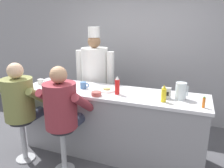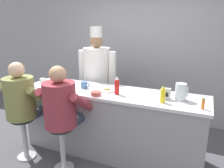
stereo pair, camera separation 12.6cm
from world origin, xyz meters
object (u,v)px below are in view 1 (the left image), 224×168
Objects in this scene: diner_seated_maroon at (62,108)px; cook_in_whites_near at (95,75)px; diner_seated_olive at (21,101)px; hot_sauce_bottle_orange at (204,102)px; coffee_mug_white at (41,82)px; water_pitcher_clear at (181,91)px; cereal_bowl at (96,94)px; coffee_mug_blue at (84,85)px; ketchup_bottle_red at (117,86)px; breakfast_plate at (107,90)px; mustard_bottle_yellow at (164,94)px; napkin_dispenser_chrome at (166,93)px.

diner_seated_maroon is 1.27m from cook_in_whites_near.
diner_seated_maroon is (0.66, 0.00, 0.00)m from diner_seated_olive.
coffee_mug_white is at bearing 176.54° from hot_sauce_bottle_orange.
diner_seated_maroon is 0.77× the size of cook_in_whites_near.
cereal_bowl is (-1.06, -0.27, -0.08)m from water_pitcher_clear.
coffee_mug_blue is (-0.32, 0.24, 0.02)m from cereal_bowl.
water_pitcher_clear is 1.52m from diner_seated_maroon.
diner_seated_olive reaches higher than water_pitcher_clear.
coffee_mug_white is 0.75m from coffee_mug_blue.
water_pitcher_clear is at bearing 24.09° from diner_seated_maroon.
ketchup_bottle_red is 0.56m from coffee_mug_blue.
coffee_mug_white is 0.07× the size of cook_in_whites_near.
diner_seated_olive is at bearing -149.72° from breakfast_plate.
breakfast_plate is (-0.83, 0.17, -0.09)m from mustard_bottle_yellow.
cook_in_whites_near is at bearing 67.39° from diner_seated_olive.
diner_seated_maroon is at bearing 0.01° from diner_seated_olive.
diner_seated_olive is (-1.02, -0.60, -0.10)m from breakfast_plate.
mustard_bottle_yellow is 0.12× the size of cook_in_whites_near.
ketchup_bottle_red is 1.19× the size of mustard_bottle_yellow.
water_pitcher_clear is at bearing 7.45° from ketchup_bottle_red.
cook_in_whites_near is at bearing 148.16° from mustard_bottle_yellow.
diner_seated_olive reaches higher than breakfast_plate.
mustard_bottle_yellow is 0.87× the size of breakfast_plate.
cereal_bowl reaches higher than breakfast_plate.
napkin_dispenser_chrome is at bearing 158.74° from hot_sauce_bottle_orange.
mustard_bottle_yellow is 1.28m from diner_seated_maroon.
ketchup_bottle_red is 1.82× the size of coffee_mug_blue.
mustard_bottle_yellow is 0.15m from napkin_dispenser_chrome.
ketchup_bottle_red is at bearing 173.19° from mustard_bottle_yellow.
ketchup_bottle_red is 1.10m from hot_sauce_bottle_orange.
breakfast_plate is 1.86× the size of cereal_bowl.
coffee_mug_blue is 0.10× the size of diner_seated_maroon.
mustard_bottle_yellow is 1.94m from coffee_mug_white.
coffee_mug_blue is (-1.38, -0.03, -0.06)m from water_pitcher_clear.
cereal_bowl is 0.09× the size of diner_seated_olive.
coffee_mug_white is 0.96× the size of coffee_mug_blue.
water_pitcher_clear is at bearing 14.32° from cereal_bowl.
ketchup_bottle_red is 0.64m from mustard_bottle_yellow.
mustard_bottle_yellow is 1.56m from cook_in_whites_near.
coffee_mug_white is at bearing -130.63° from cook_in_whites_near.
ketchup_bottle_red is 0.65m from napkin_dispenser_chrome.
coffee_mug_blue is 0.08× the size of cook_in_whites_near.
mustard_bottle_yellow is at bearing -11.32° from breakfast_plate.
napkin_dispenser_chrome is at bearing 84.84° from mustard_bottle_yellow.
hot_sauce_bottle_orange is at bearing -3.92° from mustard_bottle_yellow.
mustard_bottle_yellow is 1.00× the size of water_pitcher_clear.
diner_seated_maroon is (-0.36, -0.60, -0.10)m from breakfast_plate.
napkin_dispenser_chrome reaches higher than cereal_bowl.
diner_seated_olive is at bearing -157.38° from ketchup_bottle_red.
coffee_mug_white is 1.95m from napkin_dispenser_chrome.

